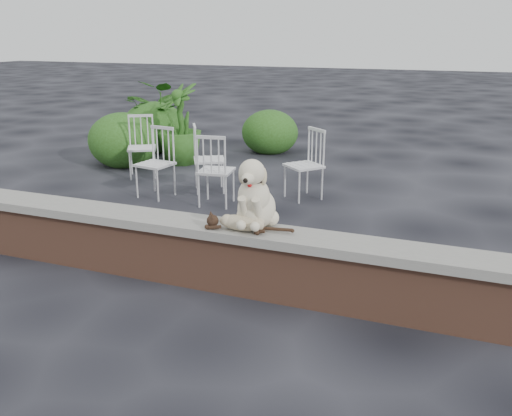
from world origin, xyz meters
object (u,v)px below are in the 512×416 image
(dog, at_px, (257,191))
(chair_c, at_px, (216,169))
(chair_a, at_px, (142,147))
(chair_e, at_px, (209,158))
(potted_plant_a, at_px, (162,115))
(potted_plant_b, at_px, (180,124))
(chair_d, at_px, (304,164))
(chair_b, at_px, (155,163))
(cat, at_px, (241,222))

(dog, xyz_separation_m, chair_c, (-1.37, 2.11, -0.42))
(chair_a, relative_size, chair_c, 1.00)
(chair_a, bearing_deg, chair_e, -45.30)
(potted_plant_a, xyz_separation_m, potted_plant_b, (0.84, -0.83, 0.02))
(chair_d, bearing_deg, chair_c, -104.64)
(potted_plant_a, bearing_deg, chair_a, -68.55)
(chair_a, xyz_separation_m, chair_e, (1.32, -0.36, 0.00))
(chair_e, bearing_deg, potted_plant_a, 13.27)
(chair_b, height_order, chair_d, same)
(dog, bearing_deg, chair_c, 119.23)
(chair_c, bearing_deg, potted_plant_a, -56.79)
(potted_plant_b, bearing_deg, chair_e, -48.89)
(cat, bearing_deg, potted_plant_a, 122.59)
(potted_plant_a, bearing_deg, cat, -53.56)
(chair_a, height_order, potted_plant_a, potted_plant_a)
(cat, xyz_separation_m, chair_e, (-1.65, 2.80, -0.18))
(dog, bearing_deg, potted_plant_a, 124.01)
(chair_d, bearing_deg, chair_e, -133.70)
(cat, bearing_deg, chair_c, 115.95)
(chair_a, distance_m, potted_plant_b, 1.06)
(chair_b, distance_m, potted_plant_b, 2.02)
(dog, xyz_separation_m, chair_a, (-3.05, 3.01, -0.42))
(chair_e, distance_m, potted_plant_a, 3.03)
(potted_plant_a, bearing_deg, chair_d, -31.65)
(cat, distance_m, potted_plant_a, 6.24)
(chair_d, distance_m, potted_plant_a, 3.99)
(chair_a, xyz_separation_m, chair_b, (0.76, -0.87, 0.00))
(chair_b, relative_size, chair_d, 1.00)
(chair_c, bearing_deg, cat, 111.87)
(potted_plant_b, bearing_deg, potted_plant_a, 135.41)
(dog, bearing_deg, cat, -121.92)
(chair_c, relative_size, potted_plant_b, 0.70)
(chair_e, distance_m, chair_c, 0.65)
(dog, relative_size, potted_plant_b, 0.46)
(chair_b, bearing_deg, chair_a, 139.74)
(chair_a, height_order, chair_e, same)
(cat, xyz_separation_m, potted_plant_b, (-2.87, 4.19, 0.02))
(chair_e, bearing_deg, chair_d, -113.92)
(chair_e, bearing_deg, chair_a, 45.39)
(cat, xyz_separation_m, chair_a, (-2.97, 3.16, -0.18))
(chair_d, relative_size, potted_plant_b, 0.70)
(chair_a, relative_size, chair_b, 1.00)
(dog, relative_size, chair_d, 0.66)
(potted_plant_b, bearing_deg, chair_a, -95.88)
(chair_a, bearing_deg, potted_plant_a, 81.24)
(dog, distance_m, cat, 0.29)
(chair_e, height_order, potted_plant_a, potted_plant_a)
(chair_a, distance_m, potted_plant_a, 2.01)
(chair_e, xyz_separation_m, chair_d, (1.33, 0.13, 0.00))
(chair_c, distance_m, chair_b, 0.93)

